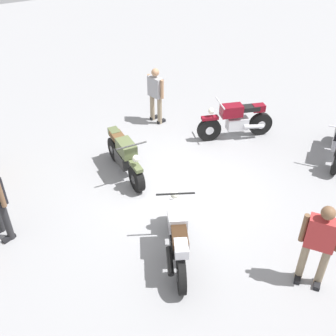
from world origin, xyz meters
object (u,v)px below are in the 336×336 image
(motorcycle_maroon_cruiser, at_px, (236,120))
(person_in_red_shirt, at_px, (319,241))
(person_in_gray_shirt, at_px, (156,93))
(motorcycle_olive_vintage, at_px, (125,156))
(motorcycle_silver_cruiser, at_px, (177,236))

(motorcycle_maroon_cruiser, height_order, person_in_red_shirt, person_in_red_shirt)
(motorcycle_maroon_cruiser, height_order, person_in_gray_shirt, person_in_gray_shirt)
(motorcycle_olive_vintage, distance_m, motorcycle_silver_cruiser, 2.83)
(motorcycle_silver_cruiser, distance_m, person_in_red_shirt, 2.35)
(motorcycle_olive_vintage, height_order, person_in_gray_shirt, person_in_gray_shirt)
(motorcycle_maroon_cruiser, xyz_separation_m, motorcycle_olive_vintage, (3.26, -0.12, -0.03))
(motorcycle_olive_vintage, bearing_deg, person_in_red_shirt, 20.49)
(person_in_gray_shirt, relative_size, person_in_red_shirt, 0.97)
(motorcycle_silver_cruiser, bearing_deg, motorcycle_olive_vintage, 20.23)
(person_in_gray_shirt, bearing_deg, person_in_red_shirt, -107.29)
(motorcycle_silver_cruiser, height_order, person_in_red_shirt, person_in_red_shirt)
(motorcycle_maroon_cruiser, distance_m, motorcycle_silver_cruiser, 4.55)
(motorcycle_maroon_cruiser, relative_size, person_in_red_shirt, 1.21)
(motorcycle_olive_vintage, height_order, motorcycle_silver_cruiser, motorcycle_silver_cruiser)
(motorcycle_olive_vintage, distance_m, person_in_gray_shirt, 2.67)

